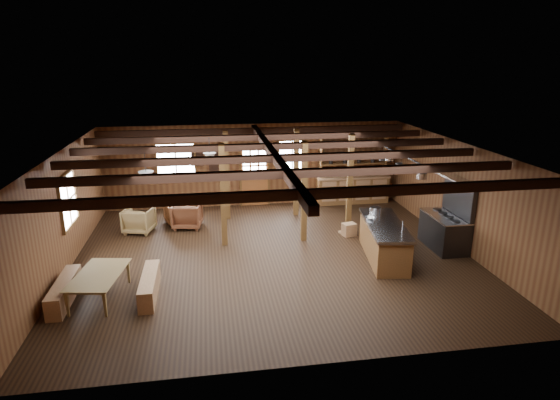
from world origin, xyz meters
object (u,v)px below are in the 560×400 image
Objects in this scene: armchair_a at (178,213)px; armchair_c at (139,220)px; commercial_range at (447,226)px; dining_table at (101,286)px; kitchen_island at (384,240)px; armchair_b at (187,215)px.

armchair_a is 0.90× the size of armchair_c.
commercial_range is 7.81m from armchair_a.
armchair_c is at bearing 5.13° from dining_table.
commercial_range is 2.37× the size of armchair_c.
armchair_a is at bearing -138.12° from armchair_c.
kitchen_island is 6.31m from armchair_a.
commercial_range is 1.18× the size of dining_table.
dining_table is 4.46m from armchair_b.
kitchen_island is 6.75m from dining_table.
commercial_range is at bearing 178.08° from armchair_c.
kitchen_island is 3.57× the size of armchair_a.
armchair_c is (-8.27, 2.48, -0.26)m from commercial_range.
commercial_range is 2.63× the size of armchair_a.
dining_table is (-8.55, -1.48, -0.34)m from commercial_range.
armchair_b is at bearing 158.89° from commercial_range.
kitchen_island is at bearing -71.56° from dining_table.
armchair_b is at bearing 157.08° from kitchen_island.
armchair_c is at bearing 164.25° from kitchen_island.
armchair_a is 1.21m from armchair_c.
armchair_a is (1.36, 4.51, 0.05)m from dining_table.
kitchen_island is at bearing 127.16° from armchair_a.
armchair_a is at bearing 157.14° from commercial_range.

